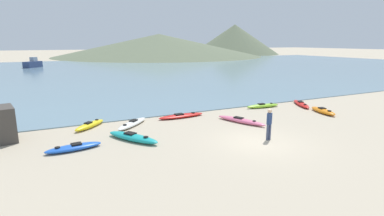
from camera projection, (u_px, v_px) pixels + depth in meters
The scene contains 15 objects.
ground_plane at pixel (260, 142), 15.76m from camera, with size 400.00×400.00×0.00m, color tan.
bay_water at pixel (107, 71), 53.05m from camera, with size 160.00×70.00×0.06m, color slate.
far_hill_left at pixel (159, 45), 108.35m from camera, with size 73.45×73.45×7.89m, color #5B664C.
far_hill_midleft at pixel (235, 39), 126.16m from camera, with size 36.89×36.89×12.24m, color #5B664C.
kayak_on_sand_0 at pixel (181, 116), 20.84m from camera, with size 3.39×0.87×0.29m.
kayak_on_sand_1 at pixel (132, 123), 18.81m from camera, with size 2.67×2.60×0.33m.
kayak_on_sand_2 at pixel (241, 120), 19.51m from camera, with size 1.90×3.52×0.34m.
kayak_on_sand_3 at pixel (263, 106), 23.96m from camera, with size 2.94×0.89×0.35m.
kayak_on_sand_4 at pixel (323, 111), 22.13m from camera, with size 1.38×2.73×0.39m.
kayak_on_sand_5 at pixel (133, 137), 15.99m from camera, with size 2.41×3.28×0.41m.
kayak_on_sand_6 at pixel (90, 125), 18.39m from camera, with size 2.26×2.28×0.38m.
kayak_on_sand_7 at pixel (74, 147), 14.56m from camera, with size 2.71×1.04×0.33m.
kayak_on_sand_8 at pixel (301, 104), 24.73m from camera, with size 2.05×3.18×0.33m.
person_near_foreground at pixel (269, 122), 15.92m from camera, with size 0.35×0.31×1.72m.
moored_boat_1 at pixel (33, 64), 60.49m from camera, with size 3.61×3.94×2.06m.
Camera 1 is at (-9.78, -11.91, 5.18)m, focal length 28.00 mm.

